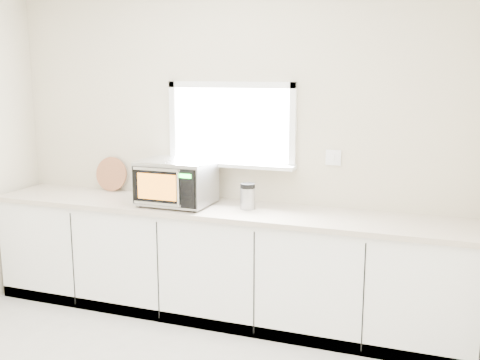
% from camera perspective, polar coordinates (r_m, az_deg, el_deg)
% --- Properties ---
extents(back_wall, '(4.00, 0.17, 2.70)m').
position_cam_1_polar(back_wall, '(4.67, -0.82, 3.37)').
color(back_wall, '#BEB297').
rests_on(back_wall, ground).
extents(cabinets, '(3.92, 0.60, 0.88)m').
position_cam_1_polar(cabinets, '(4.61, -2.12, -8.54)').
color(cabinets, white).
rests_on(cabinets, ground).
extents(countertop, '(3.92, 0.64, 0.04)m').
position_cam_1_polar(countertop, '(4.47, -2.21, -3.01)').
color(countertop, beige).
rests_on(countertop, cabinets).
extents(microwave, '(0.57, 0.47, 0.37)m').
position_cam_1_polar(microwave, '(4.53, -6.49, -0.17)').
color(microwave, black).
rests_on(microwave, countertop).
extents(knife_block, '(0.12, 0.24, 0.34)m').
position_cam_1_polar(knife_block, '(4.57, -8.96, -0.70)').
color(knife_block, '#4F281C').
rests_on(knife_block, countertop).
extents(cutting_board, '(0.31, 0.07, 0.31)m').
position_cam_1_polar(cutting_board, '(5.18, -12.94, 0.60)').
color(cutting_board, '#A86541').
rests_on(cutting_board, countertop).
extents(coffee_grinder, '(0.14, 0.14, 0.21)m').
position_cam_1_polar(coffee_grinder, '(4.39, 0.79, -1.65)').
color(coffee_grinder, '#AAACB1').
rests_on(coffee_grinder, countertop).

